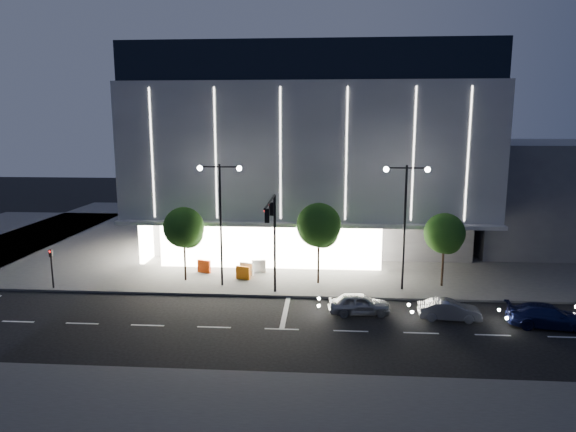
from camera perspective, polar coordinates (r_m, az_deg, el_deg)
The scene contains 18 objects.
ground at distance 32.17m, azimuth -4.10°, elevation -11.30°, with size 160.00×160.00×0.00m, color black.
sidewalk_museum at distance 54.87m, azimuth 4.65°, elevation -2.12°, with size 70.00×40.00×0.15m, color #474747.
museum at distance 51.99m, azimuth 2.57°, elevation 7.45°, with size 30.00×25.80×18.00m.
annex_building at distance 58.19m, azimuth 25.90°, elevation 2.51°, with size 16.00×20.00×10.00m, color #4C4C51.
traffic_mast at distance 33.80m, azimuth -1.73°, elevation -1.32°, with size 0.33×5.89×7.07m.
street_lamp_west at distance 36.83m, azimuth -7.52°, elevation 1.03°, with size 3.16×0.36×9.00m.
street_lamp_east at distance 36.51m, azimuth 12.90°, elevation 0.78°, with size 3.16×0.36×9.00m.
ped_signal_far at distance 40.46m, azimuth -24.78°, elevation -4.90°, with size 0.22×0.24×3.00m.
tree_left at distance 38.84m, azimuth -11.46°, elevation -1.49°, with size 3.02×3.02×5.72m.
tree_mid at distance 37.38m, azimuth 3.47°, elevation -1.30°, with size 3.25×3.25×6.15m.
tree_right at distance 38.45m, azimuth 17.01°, elevation -2.09°, with size 2.91×2.91×5.51m.
car_lead at distance 32.90m, azimuth 7.93°, elevation -9.65°, with size 1.56×3.89×1.32m, color #9C9FA3.
car_second at distance 33.21m, azimuth 17.47°, elevation -9.94°, with size 1.29×3.70×1.22m, color #A0A3A7.
car_third at distance 34.23m, azimuth 26.91°, elevation -9.88°, with size 1.89×4.64×1.35m, color #131948.
barrier_a at distance 41.33m, azimuth -9.31°, elevation -5.54°, with size 1.10×0.25×1.00m, color #F53D0D.
barrier_b at distance 40.89m, azimuth -3.27°, elevation -5.59°, with size 1.10×0.25×1.00m, color #B9B9B9.
barrier_c at distance 39.23m, azimuth -5.02°, elevation -6.31°, with size 1.10×0.25×1.00m, color orange.
barrier_d at distance 40.22m, azimuth -4.62°, elevation -5.88°, with size 1.10×0.25×1.00m, color silver.
Camera 1 is at (4.38, -29.60, 11.80)m, focal length 32.00 mm.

